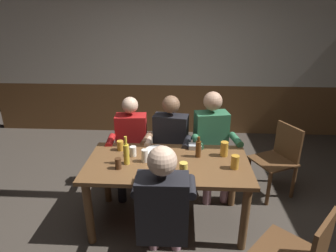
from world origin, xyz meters
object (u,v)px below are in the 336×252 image
Objects in this scene: plate_0 at (157,150)px; pint_glass_4 at (118,163)px; bottle_0 at (126,153)px; pint_glass_0 at (120,146)px; pint_glass_2 at (183,169)px; pint_glass_6 at (224,149)px; pint_glass_5 at (145,156)px; chair_empty_near_left at (278,158)px; person_3 at (163,207)px; pint_glass_1 at (235,162)px; condiment_caddy at (195,146)px; pint_glass_3 at (133,151)px; person_2 at (212,139)px; person_1 at (170,141)px; dining_table at (168,172)px; bottle_1 at (198,148)px; table_candle at (156,162)px; person_0 at (131,142)px.

plate_0 is 2.36× the size of pint_glass_4.
pint_glass_0 is (-0.12, 0.29, -0.06)m from bottle_0.
pint_glass_2 is at bearing -59.32° from plate_0.
pint_glass_2 is 0.59m from pint_glass_6.
chair_empty_near_left is at bearing 22.69° from pint_glass_5.
pint_glass_5 is at bearing 108.43° from person_3.
pint_glass_1 is at bearing -22.61° from plate_0.
pint_glass_5 is (-0.39, 0.25, -0.00)m from pint_glass_2.
person_3 reaches higher than pint_glass_2.
pint_glass_2 is 1.24× the size of pint_glass_4.
condiment_caddy is 0.81m from pint_glass_0.
pint_glass_3 is 0.28m from pint_glass_4.
person_2 is 0.85m from chair_empty_near_left.
person_1 is at bearing 132.09° from condiment_caddy.
pint_glass_5 reaches higher than condiment_caddy.
dining_table is 1.30× the size of person_3.
plate_0 is 0.26m from pint_glass_5.
bottle_0 is (-0.39, -0.70, 0.18)m from person_1.
dining_table is 0.60m from pint_glass_0.
bottle_0 reaches higher than bottle_1.
pint_glass_3 is at bearing 145.19° from pint_glass_2.
plate_0 is (-0.12, -0.41, 0.07)m from person_1.
person_2 is 1.15m from bottle_0.
table_candle is 0.52m from pint_glass_0.
condiment_caddy is at bearing 46.02° from person_2.
table_candle reaches higher than condiment_caddy.
plate_0 is at bearing 166.70° from bottle_1.
pint_glass_0 is (-0.83, 0.11, -0.04)m from bottle_1.
person_0 is 0.98× the size of person_1.
pint_glass_0 is (-1.03, -0.41, 0.09)m from person_2.
chair_empty_near_left is 1.50m from pint_glass_2.
person_0 reaches higher than pint_glass_0.
person_2 reaches higher than person_3.
person_1 is 0.99m from pint_glass_1.
person_3 is 0.70m from pint_glass_5.
person_2 is (0.51, 0.00, 0.03)m from person_1.
person_1 is 5.46× the size of bottle_1.
pint_glass_2 is at bearing -161.86° from pint_glass_1.
pint_glass_6 reaches higher than pint_glass_3.
person_2 is at bearing 56.74° from condiment_caddy.
pint_glass_0 is (-0.81, -0.08, 0.03)m from condiment_caddy.
chair_empty_near_left reaches higher than table_candle.
bottle_1 is (0.32, -0.51, 0.16)m from person_1.
person_0 reaches higher than pint_glass_1.
pint_glass_3 is at bearing 143.04° from table_candle.
bottle_1 is at bearing 23.11° from dining_table.
person_3 reaches higher than person_0.
person_0 is at bearing 96.88° from bottle_0.
pint_glass_2 is 0.63m from pint_glass_4.
person_2 is 1.02m from pint_glass_3.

